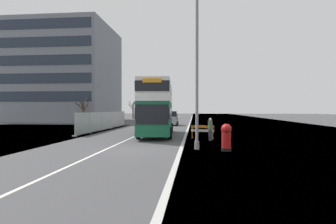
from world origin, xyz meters
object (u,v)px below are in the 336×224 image
Objects in this scene: red_pillar_postbox at (226,136)px; car_oncoming_near at (171,119)px; lamppost_foreground at (197,73)px; pedestrian_at_kerb at (210,129)px; roadworks_barrier at (202,130)px; double_decker_bus at (157,107)px; car_receding_mid at (152,117)px.

car_oncoming_near reaches higher than red_pillar_postbox.
lamppost_foreground is 6.11m from pedestrian_at_kerb.
car_oncoming_near is at bearing 102.66° from roadworks_barrier.
car_oncoming_near is 2.50× the size of pedestrian_at_kerb.
roadworks_barrier is 1.47m from pedestrian_at_kerb.
car_oncoming_near is at bearing 103.39° from pedestrian_at_kerb.
lamppost_foreground reaches higher than car_oncoming_near.
red_pillar_postbox is 6.64m from roadworks_barrier.
double_decker_bus is 26.34m from car_receding_mid.
car_receding_mid reaches higher than roadworks_barrier.
red_pillar_postbox is at bearing -79.69° from roadworks_barrier.
double_decker_bus is 2.35× the size of car_oncoming_near.
double_decker_bus reaches higher than car_oncoming_near.
lamppost_foreground reaches higher than double_decker_bus.
lamppost_foreground reaches higher than pedestrian_at_kerb.
red_pillar_postbox is at bearing -77.95° from car_oncoming_near.
pedestrian_at_kerb is at bearing -76.61° from car_oncoming_near.
red_pillar_postbox is at bearing -74.33° from car_receding_mid.
double_decker_bus is at bearing -89.79° from car_oncoming_near.
lamppost_foreground is 25.11m from car_oncoming_near.
car_oncoming_near reaches higher than car_receding_mid.
red_pillar_postbox is at bearing -83.19° from pedestrian_at_kerb.
double_decker_bus is at bearing 141.59° from pedestrian_at_kerb.
double_decker_bus reaches higher than car_receding_mid.
lamppost_foreground is 35.46m from car_receding_mid.
roadworks_barrier is 0.47× the size of car_receding_mid.
double_decker_bus is 6.19m from pedestrian_at_kerb.
red_pillar_postbox is 5.23m from pedestrian_at_kerb.
pedestrian_at_kerb is at bearing -67.06° from roadworks_barrier.
pedestrian_at_kerb is at bearing -72.84° from car_receding_mid.
car_oncoming_near is 1.07× the size of car_receding_mid.
red_pillar_postbox is 0.36× the size of car_oncoming_near.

